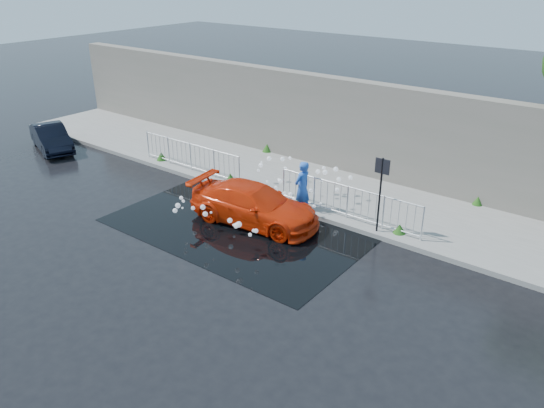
{
  "coord_description": "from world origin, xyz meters",
  "views": [
    {
      "loc": [
        10.39,
        -10.18,
        7.63
      ],
      "look_at": [
        1.6,
        1.26,
        1.0
      ],
      "focal_mm": 35.0,
      "sensor_mm": 36.0,
      "label": 1
    }
  ],
  "objects_px": {
    "sign_post": "(381,183)",
    "dark_car": "(51,138)",
    "red_car": "(254,205)",
    "person": "(302,188)"
  },
  "relations": [
    {
      "from": "sign_post",
      "to": "person",
      "type": "distance_m",
      "value": 2.82
    },
    {
      "from": "sign_post",
      "to": "red_car",
      "type": "xyz_separation_m",
      "value": [
        -3.51,
        -1.58,
        -1.1
      ]
    },
    {
      "from": "dark_car",
      "to": "person",
      "type": "height_order",
      "value": "person"
    },
    {
      "from": "red_car",
      "to": "sign_post",
      "type": "bearing_deg",
      "value": -72.76
    },
    {
      "from": "sign_post",
      "to": "person",
      "type": "height_order",
      "value": "sign_post"
    },
    {
      "from": "dark_car",
      "to": "person",
      "type": "xyz_separation_m",
      "value": [
        12.41,
        1.38,
        0.34
      ]
    },
    {
      "from": "sign_post",
      "to": "person",
      "type": "bearing_deg",
      "value": -177.88
    },
    {
      "from": "red_car",
      "to": "dark_car",
      "type": "distance_m",
      "value": 11.6
    },
    {
      "from": "red_car",
      "to": "dark_car",
      "type": "relative_size",
      "value": 1.25
    },
    {
      "from": "sign_post",
      "to": "dark_car",
      "type": "distance_m",
      "value": 15.23
    }
  ]
}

